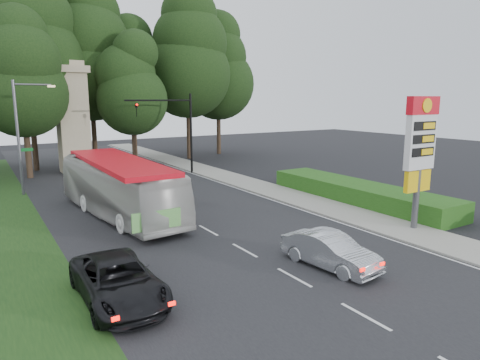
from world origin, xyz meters
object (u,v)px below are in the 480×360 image
gas_station_pylon (420,145)px  monument (72,117)px  transit_bus (119,188)px  sedan_silver (330,251)px  suv_charcoal (118,281)px  traffic_signal_mast (177,122)px  streetlight_signs (21,132)px

gas_station_pylon → monument: monument is taller
transit_bus → monument: bearing=80.3°
gas_station_pylon → transit_bus: bearing=138.8°
sedan_silver → suv_charcoal: size_ratio=0.83×
gas_station_pylon → sedan_silver: 8.33m
transit_bus → traffic_signal_mast: bearing=46.0°
streetlight_signs → transit_bus: size_ratio=0.67×
traffic_signal_mast → streetlight_signs: (-12.67, -1.99, -0.23)m
gas_station_pylon → streetlight_signs: size_ratio=0.86×
sedan_silver → monument: bearing=90.7°
traffic_signal_mast → monument: monument is taller
gas_station_pylon → transit_bus: size_ratio=0.57×
traffic_signal_mast → sedan_silver: size_ratio=1.70×
traffic_signal_mast → transit_bus: traffic_signal_mast is taller
traffic_signal_mast → streetlight_signs: bearing=-171.1°
gas_station_pylon → sedan_silver: gas_station_pylon is taller
sedan_silver → streetlight_signs: bearing=105.7°
gas_station_pylon → monument: size_ratio=0.68×
traffic_signal_mast → monument: bearing=142.0°
transit_bus → suv_charcoal: transit_bus is taller
transit_bus → suv_charcoal: bearing=-113.3°
transit_bus → suv_charcoal: (-3.19, -10.49, -0.95)m
suv_charcoal → gas_station_pylon: bearing=-0.6°
transit_bus → sedan_silver: bearing=-74.3°
streetlight_signs → sedan_silver: (8.89, -21.43, -3.74)m
monument → suv_charcoal: (-4.20, -27.79, -4.39)m
sedan_silver → suv_charcoal: suv_charcoal is taller
sedan_silver → traffic_signal_mast: bearing=74.0°
transit_bus → gas_station_pylon: bearing=-47.6°
streetlight_signs → monument: 9.44m
traffic_signal_mast → suv_charcoal: bearing=-118.6°
traffic_signal_mast → monument: (-7.68, 6.00, 0.43)m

